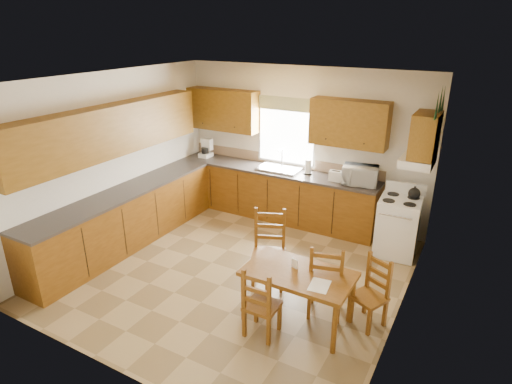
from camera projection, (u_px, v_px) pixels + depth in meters
The scene contains 35 objects.
floor at pixel (237, 270), 6.21m from camera, with size 4.50×4.50×0.00m, color olive.
ceiling at pixel (233, 80), 5.22m from camera, with size 4.50×4.50×0.00m, color olive.
wall_left at pixel (114, 159), 6.73m from camera, with size 4.50×4.50×0.00m, color silver.
wall_right at pixel (410, 218), 4.69m from camera, with size 4.50×4.50×0.00m, color silver.
wall_back at pixel (302, 145), 7.54m from camera, with size 4.50×4.50×0.00m, color silver.
wall_front at pixel (105, 258), 3.88m from camera, with size 4.50×4.50×0.00m, color silver.
lower_cab_back at pixel (275, 194), 7.80m from camera, with size 3.75×0.60×0.88m, color brown.
lower_cab_left at pixel (127, 219), 6.81m from camera, with size 0.60×3.60×0.88m, color brown.
counter_back at pixel (275, 170), 7.63m from camera, with size 3.75×0.63×0.04m, color #393331.
counter_left at pixel (124, 192), 6.64m from camera, with size 0.63×3.60×0.04m, color #393331.
backsplash at pixel (282, 160), 7.83m from camera, with size 3.75×0.01×0.18m, color #886E55.
upper_cab_back_left at pixel (223, 110), 7.92m from camera, with size 1.41×0.33×0.75m, color brown.
upper_cab_back_right at pixel (349, 123), 6.83m from camera, with size 1.25×0.33×0.75m, color brown.
upper_cab_left at pixel (110, 131), 6.35m from camera, with size 0.33×3.60×0.75m, color brown.
upper_cab_stove at pixel (425, 135), 5.91m from camera, with size 0.33×0.62×0.62m, color brown.
range_hood at pixel (418, 161), 6.07m from camera, with size 0.44×0.62×0.12m, color silver.
window_frame at pixel (286, 132), 7.58m from camera, with size 1.13×0.02×1.18m, color silver.
window_pane at pixel (286, 132), 7.58m from camera, with size 1.05×0.01×1.10m, color white.
window_valance at pixel (286, 104), 7.37m from camera, with size 1.19×0.01×0.24m, color #51673A.
sink_basin at pixel (279, 169), 7.58m from camera, with size 0.75×0.45×0.04m, color silver.
pine_decal_a at pixel (437, 105), 5.42m from camera, with size 0.22×0.22×0.36m, color #153B1E.
pine_decal_b at pixel (441, 98), 5.66m from camera, with size 0.22×0.22×0.36m, color #153B1E.
pine_decal_c at pixel (444, 98), 5.94m from camera, with size 0.22×0.22×0.36m, color #153B1E.
stove at pixel (398, 227), 6.53m from camera, with size 0.59×0.61×0.88m, color silver.
coffeemaker at pixel (206, 149), 8.28m from camera, with size 0.19×0.23×0.32m, color silver.
paper_towel at pixel (308, 167), 7.35m from camera, with size 0.11×0.11×0.25m, color white.
toaster at pixel (336, 176), 7.03m from camera, with size 0.21×0.13×0.17m, color silver.
microwave at pixel (360, 175), 6.86m from camera, with size 0.51×0.37×0.31m, color silver.
dining_table at pixel (298, 297), 5.04m from camera, with size 1.26×0.72×0.67m, color brown.
chair_near_left at pixel (326, 279), 5.12m from camera, with size 0.41×0.39×0.97m, color brown.
chair_near_right at pixel (262, 301), 4.80m from camera, with size 0.37×0.35×0.87m, color brown.
chair_far_left at pixel (269, 250), 5.70m from camera, with size 0.44×0.42×1.04m, color brown.
chair_far_right at pixel (369, 293), 4.95m from camera, with size 0.36×0.34×0.85m, color brown.
table_paper at pixel (319, 285), 4.66m from camera, with size 0.21×0.28×0.00m, color white.
table_card at pixel (295, 264), 4.98m from camera, with size 0.09×0.02×0.11m, color white.
Camera 1 is at (2.85, -4.55, 3.33)m, focal length 30.00 mm.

